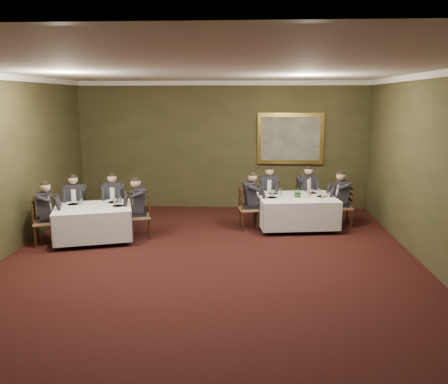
# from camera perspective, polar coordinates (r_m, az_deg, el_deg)

# --- Properties ---
(ground) EXTENTS (10.00, 10.00, 0.00)m
(ground) POSITION_cam_1_polar(r_m,az_deg,el_deg) (7.73, -2.41, -11.00)
(ground) COLOR black
(ground) RESTS_ON ground
(ceiling) EXTENTS (8.00, 10.00, 0.10)m
(ceiling) POSITION_cam_1_polar(r_m,az_deg,el_deg) (7.13, -2.66, 15.85)
(ceiling) COLOR silver
(ceiling) RESTS_ON back_wall
(back_wall) EXTENTS (8.00, 0.10, 3.50)m
(back_wall) POSITION_cam_1_polar(r_m,az_deg,el_deg) (12.17, -0.23, 6.06)
(back_wall) COLOR #34311A
(back_wall) RESTS_ON ground
(front_wall) EXTENTS (8.00, 0.10, 3.50)m
(front_wall) POSITION_cam_1_polar(r_m,az_deg,el_deg) (2.54, -14.12, -18.63)
(front_wall) COLOR #34311A
(front_wall) RESTS_ON ground
(crown_molding) EXTENTS (8.00, 10.00, 0.12)m
(crown_molding) POSITION_cam_1_polar(r_m,az_deg,el_deg) (7.13, -2.66, 15.36)
(crown_molding) COLOR white
(crown_molding) RESTS_ON back_wall
(table_main) EXTENTS (1.97, 1.60, 0.67)m
(table_main) POSITION_cam_1_polar(r_m,az_deg,el_deg) (10.53, 9.37, -2.26)
(table_main) COLOR black
(table_main) RESTS_ON ground
(table_second) EXTENTS (1.89, 1.64, 0.67)m
(table_second) POSITION_cam_1_polar(r_m,az_deg,el_deg) (9.85, -16.65, -3.62)
(table_second) COLOR black
(table_second) RESTS_ON ground
(chair_main_backleft) EXTENTS (0.46, 0.44, 1.00)m
(chair_main_backleft) POSITION_cam_1_polar(r_m,az_deg,el_deg) (11.35, 5.86, -1.97)
(chair_main_backleft) COLOR #98764D
(chair_main_backleft) RESTS_ON ground
(diner_main_backleft) EXTENTS (0.43, 0.49, 1.35)m
(diner_main_backleft) POSITION_cam_1_polar(r_m,az_deg,el_deg) (11.29, 5.88, -0.86)
(diner_main_backleft) COLOR black
(diner_main_backleft) RESTS_ON chair_main_backleft
(chair_main_backright) EXTENTS (0.54, 0.53, 1.00)m
(chair_main_backright) POSITION_cam_1_polar(r_m,az_deg,el_deg) (11.56, 10.59, -1.86)
(chair_main_backright) COLOR #98764D
(chair_main_backright) RESTS_ON ground
(diner_main_backright) EXTENTS (0.52, 0.57, 1.35)m
(diner_main_backright) POSITION_cam_1_polar(r_m,az_deg,el_deg) (11.50, 10.66, -0.76)
(diner_main_backright) COLOR black
(diner_main_backright) RESTS_ON chair_main_backright
(chair_main_endleft) EXTENTS (0.50, 0.51, 1.00)m
(chair_main_endleft) POSITION_cam_1_polar(r_m,az_deg,el_deg) (10.36, 3.16, -3.30)
(chair_main_endleft) COLOR #98764D
(chair_main_endleft) RESTS_ON ground
(diner_main_endleft) EXTENTS (0.55, 0.49, 1.35)m
(diner_main_endleft) POSITION_cam_1_polar(r_m,az_deg,el_deg) (10.31, 3.24, -2.07)
(diner_main_endleft) COLOR black
(diner_main_endleft) RESTS_ON chair_main_endleft
(chair_main_endright) EXTENTS (0.44, 0.46, 1.00)m
(chair_main_endright) POSITION_cam_1_polar(r_m,az_deg,el_deg) (10.90, 15.22, -2.94)
(chair_main_endright) COLOR #98764D
(chair_main_endright) RESTS_ON ground
(diner_main_endright) EXTENTS (0.50, 0.43, 1.35)m
(diner_main_endright) POSITION_cam_1_polar(r_m,az_deg,el_deg) (10.84, 15.22, -1.77)
(diner_main_endright) COLOR black
(diner_main_endright) RESTS_ON chair_main_endright
(chair_sec_backleft) EXTENTS (0.52, 0.50, 1.00)m
(chair_sec_backleft) POSITION_cam_1_polar(r_m,az_deg,el_deg) (10.72, -18.69, -3.41)
(chair_sec_backleft) COLOR #98764D
(chair_sec_backleft) RESTS_ON ground
(diner_sec_backleft) EXTENTS (0.49, 0.55, 1.35)m
(diner_sec_backleft) POSITION_cam_1_polar(r_m,az_deg,el_deg) (10.65, -18.78, -2.24)
(diner_sec_backleft) COLOR black
(diner_sec_backleft) RESTS_ON chair_sec_backleft
(chair_sec_backright) EXTENTS (0.50, 0.48, 1.00)m
(chair_sec_backright) POSITION_cam_1_polar(r_m,az_deg,el_deg) (10.67, -14.09, -3.20)
(chair_sec_backright) COLOR #98764D
(chair_sec_backright) RESTS_ON ground
(diner_sec_backright) EXTENTS (0.46, 0.53, 1.35)m
(diner_sec_backright) POSITION_cam_1_polar(r_m,az_deg,el_deg) (10.60, -14.16, -2.02)
(diner_sec_backright) COLOR black
(diner_sec_backright) RESTS_ON chair_sec_backright
(chair_sec_endright) EXTENTS (0.52, 0.53, 1.00)m
(chair_sec_endright) POSITION_cam_1_polar(r_m,az_deg,el_deg) (9.89, -10.71, -4.26)
(chair_sec_endright) COLOR #98764D
(chair_sec_endright) RESTS_ON ground
(diner_sec_endright) EXTENTS (0.57, 0.51, 1.35)m
(diner_sec_endright) POSITION_cam_1_polar(r_m,az_deg,el_deg) (9.82, -10.83, -2.98)
(diner_sec_endright) COLOR black
(diner_sec_endright) RESTS_ON chair_sec_endright
(chair_sec_endleft) EXTENTS (0.54, 0.56, 1.00)m
(chair_sec_endleft) POSITION_cam_1_polar(r_m,az_deg,el_deg) (10.00, -22.40, -4.79)
(chair_sec_endleft) COLOR #98764D
(chair_sec_endleft) RESTS_ON ground
(diner_sec_endleft) EXTENTS (0.59, 0.54, 1.35)m
(diner_sec_endleft) POSITION_cam_1_polar(r_m,az_deg,el_deg) (9.94, -22.44, -3.52)
(diner_sec_endleft) COLOR black
(diner_sec_endleft) RESTS_ON chair_sec_endleft
(centerpiece) EXTENTS (0.30, 0.27, 0.28)m
(centerpiece) POSITION_cam_1_polar(r_m,az_deg,el_deg) (10.35, 9.68, 0.07)
(centerpiece) COLOR #2D5926
(centerpiece) RESTS_ON table_main
(candlestick) EXTENTS (0.07, 0.07, 0.47)m
(candlestick) POSITION_cam_1_polar(r_m,az_deg,el_deg) (10.48, 11.12, 0.34)
(candlestick) COLOR #B98B38
(candlestick) RESTS_ON table_main
(place_setting_table_main) EXTENTS (0.33, 0.31, 0.14)m
(place_setting_table_main) POSITION_cam_1_polar(r_m,az_deg,el_deg) (10.74, 6.70, 0.00)
(place_setting_table_main) COLOR white
(place_setting_table_main) RESTS_ON table_main
(place_setting_table_second) EXTENTS (0.33, 0.31, 0.14)m
(place_setting_table_second) POSITION_cam_1_polar(r_m,az_deg,el_deg) (10.13, -18.77, -1.31)
(place_setting_table_second) COLOR white
(place_setting_table_second) RESTS_ON table_second
(painting) EXTENTS (1.80, 0.09, 1.39)m
(painting) POSITION_cam_1_polar(r_m,az_deg,el_deg) (12.12, 8.67, 6.90)
(painting) COLOR gold
(painting) RESTS_ON back_wall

